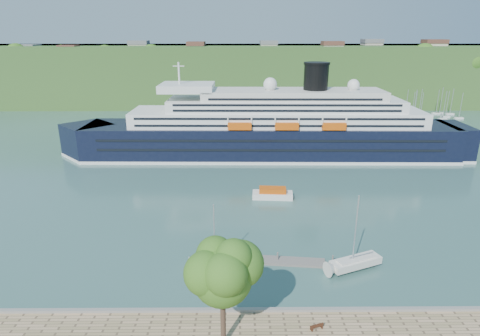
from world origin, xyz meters
name	(u,v)px	position (x,y,z in m)	size (l,w,h in m)	color
ground	(268,317)	(0.00, 0.00, 0.00)	(400.00, 400.00, 0.00)	#2F544C
far_hillside	(245,74)	(0.00, 145.00, 12.00)	(400.00, 50.00, 24.00)	#2E5020
quay_coping	(268,310)	(0.00, -0.20, 1.15)	(220.00, 0.50, 0.30)	slate
cruise_ship	(270,111)	(4.51, 59.75, 11.42)	(101.74, 14.82, 22.85)	black
park_bench	(317,326)	(4.63, -3.02, 1.44)	(1.37, 0.56, 0.88)	#492615
promenade_tree	(223,290)	(-4.66, -4.91, 7.08)	(7.35, 7.35, 12.17)	#33651A
floating_pontoon	(264,260)	(0.28, 11.25, 0.18)	(16.35, 2.00, 0.36)	slate
sailboat_white_near	(218,240)	(-5.74, 9.11, 4.46)	(6.90, 1.92, 8.92)	silver
sailboat_white_far	(358,235)	(12.04, 9.27, 5.02)	(7.77, 2.16, 10.04)	silver
tender_launch	(273,193)	(3.25, 32.97, 1.04)	(7.50, 2.57, 2.07)	#C94C0B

